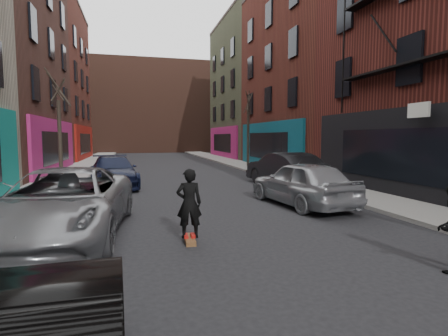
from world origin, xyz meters
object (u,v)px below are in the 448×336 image
tree_right_far (248,122)px  parked_left_far (64,203)px  skateboarder (189,203)px  parked_right_far (302,183)px  parked_left_end (113,172)px  skateboard (189,239)px  tree_left_far (59,118)px  parked_right_end (284,169)px

tree_right_far → parked_left_far: size_ratio=1.15×
skateboarder → parked_right_far: bearing=-141.4°
parked_left_end → parked_right_far: parked_right_far is taller
skateboard → skateboarder: 0.84m
tree_left_far → skateboard: tree_left_far is taller
parked_left_end → parked_right_end: bearing=-19.4°
tree_right_far → parked_left_far: tree_right_far is taller
parked_left_end → skateboarder: size_ratio=3.21×
parked_left_far → parked_right_far: size_ratio=1.27×
parked_right_end → skateboarder: skateboarder is taller
parked_right_far → parked_right_end: size_ratio=0.93×
skateboarder → skateboard: bearing=-0.0°
parked_left_far → parked_right_end: parked_right_end is taller
tree_left_far → skateboarder: bearing=-67.9°
tree_right_far → parked_right_end: bearing=-98.8°
tree_right_far → parked_left_end: bearing=-138.2°
parked_left_end → skateboard: parked_left_end is taller
parked_right_end → tree_right_far: bearing=-106.1°
tree_right_far → skateboarder: 19.86m
parked_right_far → tree_left_far: bearing=-51.1°
skateboarder → parked_right_end: bearing=-124.1°
tree_left_far → tree_right_far: 13.78m
tree_left_far → parked_right_end: bearing=-22.1°
parked_right_end → skateboarder: size_ratio=3.15×
tree_left_far → skateboarder: 13.42m
tree_left_far → parked_right_end: 11.94m
skateboard → skateboarder: skateboarder is taller
parked_right_end → skateboard: (-5.84, -7.83, -0.77)m
parked_right_far → parked_left_far: bearing=8.6°
parked_left_end → parked_right_far: size_ratio=1.10×
parked_right_end → skateboard: parked_right_end is taller
parked_left_far → skateboarder: (2.83, -1.14, 0.07)m
tree_right_far → skateboard: bearing=-112.2°
skateboard → tree_right_far: bearing=70.4°
tree_right_far → parked_left_far: bearing=-121.0°
parked_right_end → skateboard: bearing=45.9°
parked_left_far → tree_right_far: bearing=64.0°
tree_right_far → parked_right_far: 15.54m
tree_right_far → parked_right_far: tree_right_far is taller
parked_right_far → skateboarder: 5.49m
skateboard → parked_left_end: bearing=105.4°
tree_left_far → skateboard: (4.96, -12.22, -3.33)m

